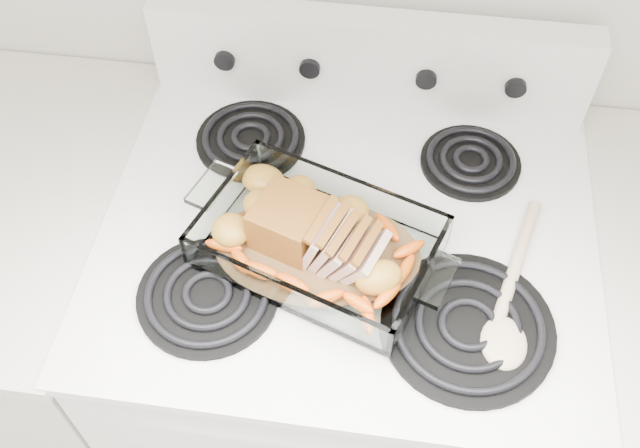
# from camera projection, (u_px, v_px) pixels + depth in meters

# --- Properties ---
(electric_range) EXTENTS (0.78, 0.70, 1.12)m
(electric_range) POSITION_uv_depth(u_px,v_px,m) (342.00, 356.00, 1.49)
(electric_range) COLOR white
(electric_range) RESTS_ON ground
(counter_left) EXTENTS (0.58, 0.68, 0.93)m
(counter_left) POSITION_uv_depth(u_px,v_px,m) (41.00, 321.00, 1.56)
(counter_left) COLOR beige
(counter_left) RESTS_ON ground
(baking_dish) EXTENTS (0.34, 0.22, 0.07)m
(baking_dish) POSITION_uv_depth(u_px,v_px,m) (318.00, 246.00, 1.07)
(baking_dish) COLOR white
(baking_dish) RESTS_ON electric_range
(pork_roast) EXTENTS (0.20, 0.10, 0.08)m
(pork_roast) POSITION_uv_depth(u_px,v_px,m) (305.00, 234.00, 1.05)
(pork_roast) COLOR #8E5A17
(pork_roast) RESTS_ON baking_dish
(roast_vegetables) EXTENTS (0.36, 0.20, 0.04)m
(roast_vegetables) POSITION_uv_depth(u_px,v_px,m) (319.00, 223.00, 1.09)
(roast_vegetables) COLOR orange
(roast_vegetables) RESTS_ON baking_dish
(wooden_spoon) EXTENTS (0.10, 0.30, 0.02)m
(wooden_spoon) POSITION_uv_depth(u_px,v_px,m) (510.00, 306.00, 1.03)
(wooden_spoon) COLOR #CAB38C
(wooden_spoon) RESTS_ON electric_range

